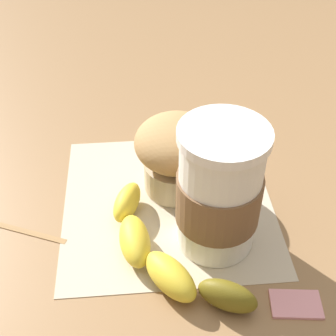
% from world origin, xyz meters
% --- Properties ---
extents(ground_plane, '(3.00, 3.00, 0.00)m').
position_xyz_m(ground_plane, '(0.00, 0.00, 0.00)').
color(ground_plane, '#936D47').
extents(paper_napkin, '(0.30, 0.30, 0.00)m').
position_xyz_m(paper_napkin, '(0.00, 0.00, 0.00)').
color(paper_napkin, beige).
rests_on(paper_napkin, ground_plane).
extents(coffee_cup, '(0.09, 0.09, 0.15)m').
position_xyz_m(coffee_cup, '(-0.06, 0.05, 0.07)').
color(coffee_cup, white).
rests_on(coffee_cup, paper_napkin).
extents(muffin, '(0.10, 0.10, 0.10)m').
position_xyz_m(muffin, '(-0.01, -0.03, 0.06)').
color(muffin, beige).
rests_on(muffin, paper_napkin).
extents(banana, '(0.17, 0.16, 0.03)m').
position_xyz_m(banana, '(-0.00, 0.09, 0.02)').
color(banana, yellow).
rests_on(banana, paper_napkin).
extents(sugar_packet, '(0.05, 0.04, 0.01)m').
position_xyz_m(sugar_packet, '(-0.15, 0.12, 0.00)').
color(sugar_packet, pink).
rests_on(sugar_packet, ground_plane).
extents(wooden_stirrer, '(0.11, 0.03, 0.00)m').
position_xyz_m(wooden_stirrer, '(0.16, 0.07, 0.00)').
color(wooden_stirrer, '#9E7547').
rests_on(wooden_stirrer, ground_plane).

